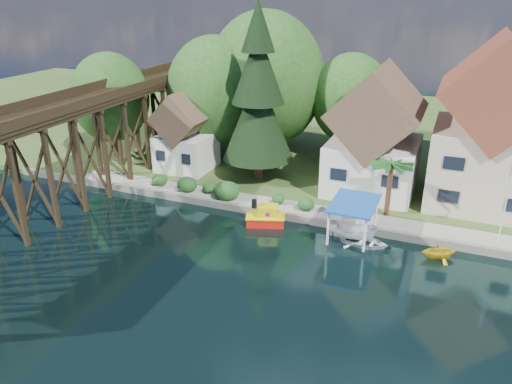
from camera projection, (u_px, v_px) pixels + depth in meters
ground at (223, 263)px, 34.07m from camera, size 140.00×140.00×0.00m
bank at (341, 133)px, 62.99m from camera, size 140.00×52.00×0.50m
seawall at (313, 221)px, 39.37m from camera, size 60.00×0.40×0.62m
promenade at (342, 216)px, 39.70m from camera, size 50.00×2.60×0.06m
trestle_bridge at (78, 141)px, 42.04m from camera, size 4.12×44.18×9.30m
house_left at (375, 139)px, 43.28m from camera, size 7.64×8.64×11.02m
house_center at (490, 135)px, 40.06m from camera, size 8.65×9.18×13.89m
shed at (186, 136)px, 48.83m from camera, size 5.09×5.40×7.85m
bg_trees at (325, 97)px, 49.04m from camera, size 49.90×13.30×10.57m
shrubs at (222, 189)px, 43.11m from camera, size 15.76×2.47×1.70m
conifer at (258, 97)px, 44.71m from camera, size 6.54×6.54×16.11m
palm_tree at (391, 166)px, 38.41m from camera, size 4.13×4.13×4.71m
flagpole at (510, 194)px, 34.04m from camera, size 0.97×0.22×6.25m
tugboat at (266, 217)px, 39.20m from camera, size 3.38×2.53×2.19m
boat_white_a at (364, 240)px, 36.26m from camera, size 3.65×2.75×0.72m
boat_canopy at (352, 224)px, 36.72m from camera, size 3.78×4.70×3.00m
boat_yellow at (439, 250)px, 34.41m from camera, size 3.11×2.94×1.29m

